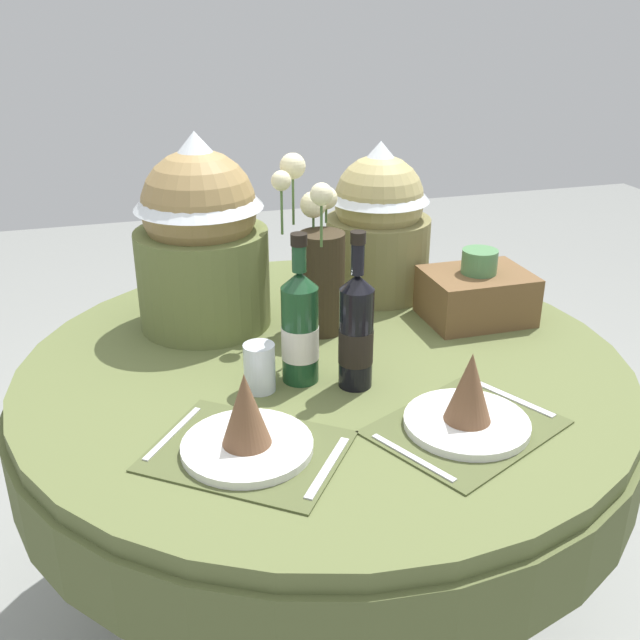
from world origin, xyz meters
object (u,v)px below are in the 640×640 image
object	(u,v)px
place_setting_left	(247,430)
tumbler_near_left	(260,368)
gift_tub_back_right	(379,215)
place_setting_right	(468,407)
flower_vase	(319,262)
woven_basket_side_right	(476,294)
wine_bottle_left	(300,327)
wine_bottle_centre	(356,331)
dining_table	(324,406)
gift_tub_back_left	(200,227)

from	to	relation	value
place_setting_left	tumbler_near_left	size ratio (longest dim) A/B	4.10
gift_tub_back_right	place_setting_right	bearing A→B (deg)	-96.57
place_setting_left	gift_tub_back_right	world-z (taller)	gift_tub_back_right
place_setting_left	tumbler_near_left	xyz separation A→B (m)	(0.07, 0.22, 0.01)
flower_vase	gift_tub_back_right	world-z (taller)	flower_vase
place_setting_left	woven_basket_side_right	bearing A→B (deg)	32.32
wine_bottle_left	gift_tub_back_right	xyz separation A→B (m)	(0.34, 0.44, 0.10)
place_setting_right	wine_bottle_centre	distance (m)	0.28
dining_table	wine_bottle_centre	distance (m)	0.29
gift_tub_back_left	place_setting_left	bearing A→B (deg)	-91.23
dining_table	flower_vase	size ratio (longest dim) A/B	3.31
dining_table	wine_bottle_left	bearing A→B (deg)	-133.10
gift_tub_back_right	woven_basket_side_right	distance (m)	0.34
gift_tub_back_left	gift_tub_back_right	world-z (taller)	gift_tub_back_left
gift_tub_back_left	gift_tub_back_right	distance (m)	0.49
tumbler_near_left	place_setting_right	bearing A→B (deg)	-36.67
dining_table	tumbler_near_left	distance (m)	0.27
wine_bottle_centre	gift_tub_back_right	xyz separation A→B (m)	(0.23, 0.49, 0.09)
dining_table	tumbler_near_left	size ratio (longest dim) A/B	13.43
place_setting_left	tumbler_near_left	bearing A→B (deg)	72.14
wine_bottle_centre	tumbler_near_left	world-z (taller)	wine_bottle_centre
gift_tub_back_left	gift_tub_back_right	size ratio (longest dim) A/B	1.14
wine_bottle_left	tumbler_near_left	world-z (taller)	wine_bottle_left
dining_table	woven_basket_side_right	size ratio (longest dim) A/B	5.42
tumbler_near_left	gift_tub_back_left	bearing A→B (deg)	98.72
dining_table	tumbler_near_left	bearing A→B (deg)	-148.82
tumbler_near_left	woven_basket_side_right	bearing A→B (deg)	19.05
tumbler_near_left	gift_tub_back_left	world-z (taller)	gift_tub_back_left
wine_bottle_centre	tumbler_near_left	xyz separation A→B (m)	(-0.20, 0.04, -0.07)
gift_tub_back_right	wine_bottle_left	bearing A→B (deg)	-127.58
flower_vase	tumbler_near_left	xyz separation A→B (m)	(-0.20, -0.26, -0.12)
wine_bottle_left	flower_vase	bearing A→B (deg)	65.08
gift_tub_back_right	woven_basket_side_right	bearing A→B (deg)	-54.50
place_setting_right	woven_basket_side_right	world-z (taller)	woven_basket_side_right
wine_bottle_centre	gift_tub_back_left	bearing A→B (deg)	121.80
flower_vase	gift_tub_back_right	bearing A→B (deg)	41.24
place_setting_right	gift_tub_back_right	bearing A→B (deg)	83.43
place_setting_right	wine_bottle_left	size ratio (longest dim) A/B	1.28
dining_table	gift_tub_back_right	xyz separation A→B (m)	(0.26, 0.35, 0.35)
flower_vase	tumbler_near_left	bearing A→B (deg)	-128.22
dining_table	place_setting_left	bearing A→B (deg)	-126.89
wine_bottle_left	gift_tub_back_left	distance (m)	0.41
dining_table	gift_tub_back_right	bearing A→B (deg)	53.86
place_setting_right	flower_vase	distance (m)	0.55
place_setting_right	woven_basket_side_right	size ratio (longest dim) A/B	1.62
dining_table	gift_tub_back_left	bearing A→B (deg)	130.10
flower_vase	wine_bottle_left	bearing A→B (deg)	-114.92
place_setting_left	wine_bottle_centre	distance (m)	0.33
woven_basket_side_right	gift_tub_back_left	bearing A→B (deg)	165.88
place_setting_left	place_setting_right	size ratio (longest dim) A/B	1.02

